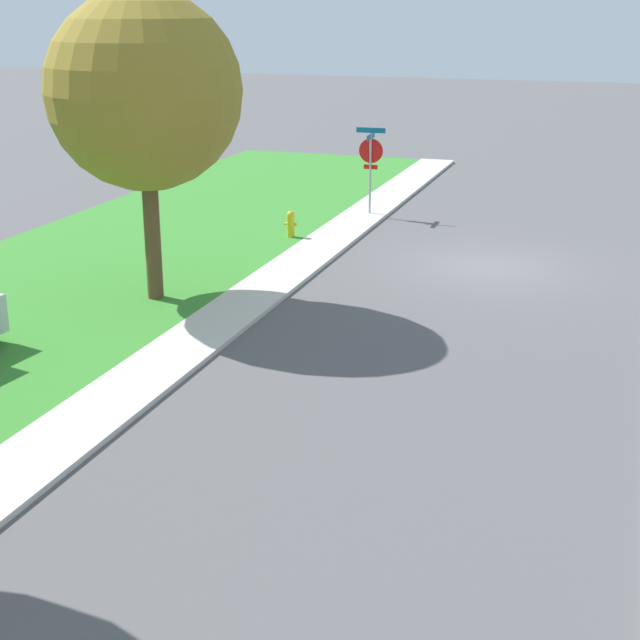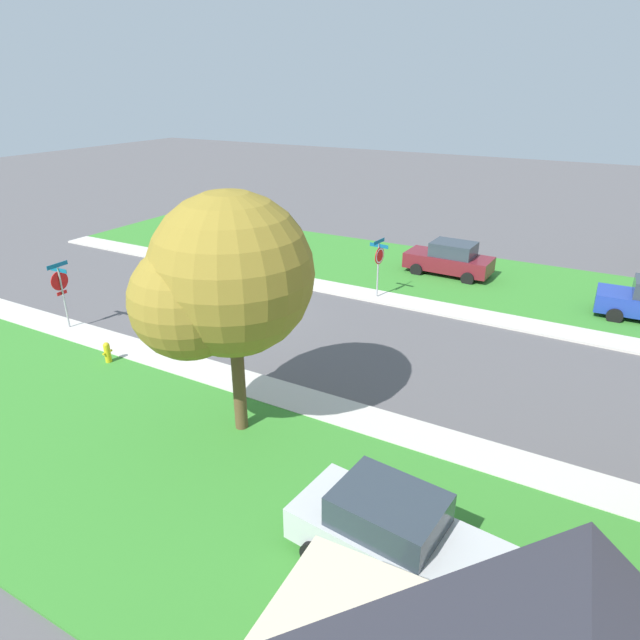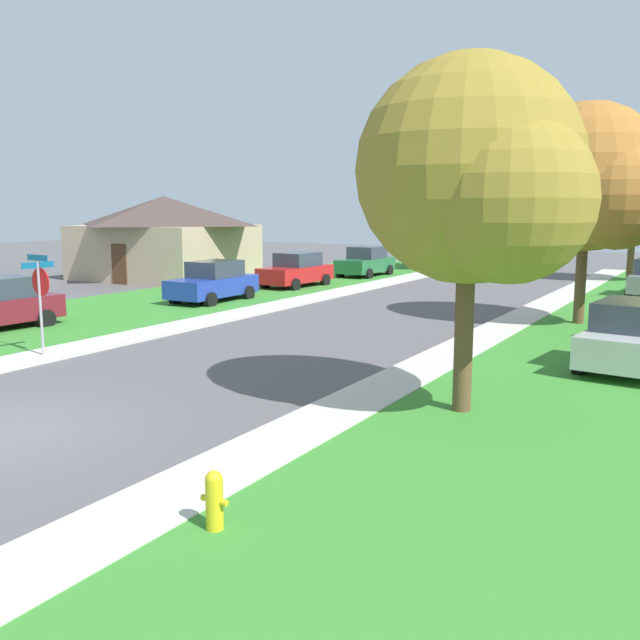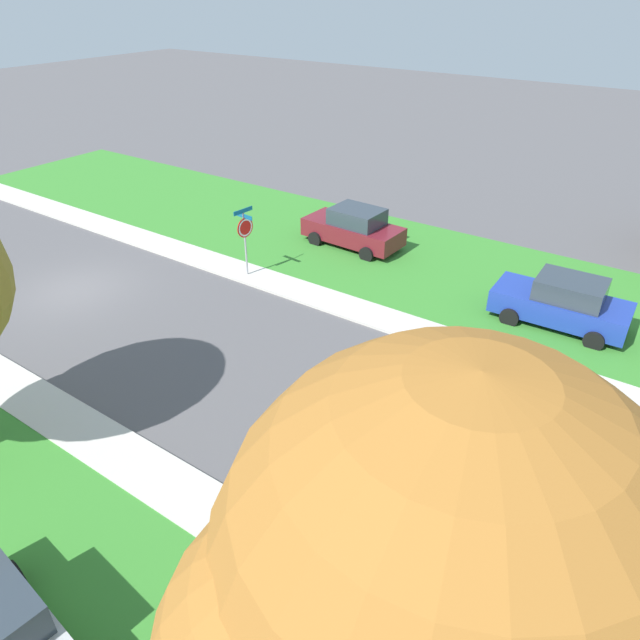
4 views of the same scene
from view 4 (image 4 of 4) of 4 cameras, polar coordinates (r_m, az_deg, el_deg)
ground_plane at (r=23.52m, az=-23.06°, el=2.71°), size 120.00×120.00×0.00m
sidewalk_east at (r=13.30m, az=-9.18°, el=-19.02°), size 1.40×56.00×0.10m
sidewalk_west at (r=19.34m, az=9.95°, el=-1.08°), size 1.40×56.00×0.10m
lawn_west at (r=23.22m, az=15.05°, el=3.97°), size 8.00×56.00×0.08m
stop_sign_far_corner at (r=22.08m, az=-7.42°, el=8.66°), size 0.92×0.92×2.77m
car_maroon_near_corner at (r=25.00m, az=3.36°, el=9.07°), size 2.18×4.37×1.76m
car_blue_driveway_right at (r=20.64m, az=22.82°, el=1.60°), size 2.14×4.35×1.76m
tree_sidewalk_near at (r=6.50m, az=9.53°, el=-24.77°), size 5.29×4.92×7.44m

